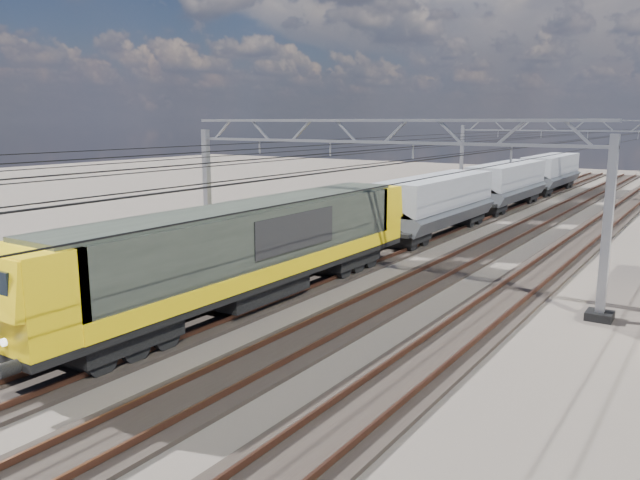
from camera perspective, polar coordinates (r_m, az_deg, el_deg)
The scene contains 12 objects.
ground at distance 24.40m, azimuth -0.18°, elevation -5.91°, with size 160.00×160.00×0.00m, color #2A2520.
track_outer_west at distance 28.03m, azimuth -10.48°, elevation -3.72°, with size 2.60×140.00×0.30m.
track_loco at distance 25.50m, azimuth -3.95°, elevation -5.03°, with size 2.60×140.00×0.30m.
track_inner_east at distance 23.38m, azimuth 3.93°, elevation -6.51°, with size 2.60×140.00×0.30m.
track_outer_east at distance 21.80m, azimuth 13.21°, elevation -8.08°, with size 2.60×140.00×0.30m.
catenary_gantry_mid at distance 26.97m, azimuth 4.53°, elevation 4.15°, with size 19.90×0.90×7.11m.
catenary_gantry_far at distance 60.93m, azimuth 21.29°, elevation 7.18°, with size 19.90×0.90×7.11m.
overhead_wires at distance 30.38m, azimuth 8.28°, elevation 8.31°, with size 12.03×140.00×0.53m.
locomotive at distance 23.83m, azimuth -6.18°, elevation -0.61°, with size 2.76×21.10×3.62m.
hopper_wagon_lead at distance 38.96m, azimuth 10.63°, elevation 3.58°, with size 3.38×13.00×3.25m.
hopper_wagon_mid at distance 52.28m, azimuth 16.74°, elevation 5.12°, with size 3.38×13.00×3.25m.
hopper_wagon_third at distance 65.96m, azimuth 20.35°, elevation 6.01°, with size 3.38×13.00×3.25m.
Camera 1 is at (12.93, -19.46, 7.04)m, focal length 35.00 mm.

